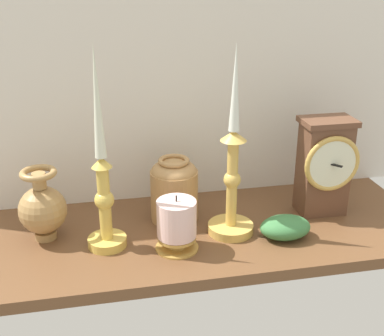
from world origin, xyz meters
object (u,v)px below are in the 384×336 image
at_px(brass_vase_bulbous, 42,208).
at_px(pillar_candle_front, 177,224).
at_px(brass_vase_jar, 174,188).
at_px(mantel_clock, 325,165).
at_px(candlestick_tall_center, 232,179).
at_px(candlestick_tall_left, 103,185).

distance_m(brass_vase_bulbous, pillar_candle_front, 0.27).
bearing_deg(brass_vase_bulbous, pillar_candle_front, -20.12).
height_order(brass_vase_bulbous, brass_vase_jar, brass_vase_bulbous).
bearing_deg(brass_vase_jar, brass_vase_bulbous, -173.70).
distance_m(mantel_clock, candlestick_tall_center, 0.23).
bearing_deg(candlestick_tall_center, candlestick_tall_left, -179.05).
distance_m(mantel_clock, pillar_candle_front, 0.36).
height_order(mantel_clock, brass_vase_bulbous, mantel_clock).
bearing_deg(candlestick_tall_left, brass_vase_bulbous, 155.66).
xyz_separation_m(mantel_clock, brass_vase_bulbous, (-0.59, 0.00, -0.04)).
xyz_separation_m(brass_vase_jar, pillar_candle_front, (-0.02, -0.12, -0.02)).
height_order(candlestick_tall_center, brass_vase_bulbous, candlestick_tall_center).
distance_m(brass_vase_jar, pillar_candle_front, 0.13).
distance_m(candlestick_tall_center, brass_vase_jar, 0.14).
bearing_deg(candlestick_tall_left, candlestick_tall_center, 0.95).
relative_size(candlestick_tall_left, pillar_candle_front, 3.47).
bearing_deg(candlestick_tall_center, mantel_clock, 12.33).
bearing_deg(mantel_clock, brass_vase_bulbous, 179.78).
bearing_deg(brass_vase_bulbous, mantel_clock, -0.22).
relative_size(mantel_clock, brass_vase_bulbous, 1.44).
height_order(mantel_clock, candlestick_tall_left, candlestick_tall_left).
bearing_deg(candlestick_tall_center, brass_vase_jar, 142.33).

